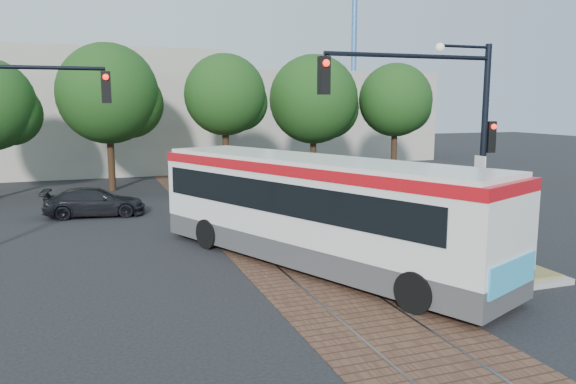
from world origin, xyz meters
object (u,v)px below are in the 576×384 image
(city_bus, at_px, (314,206))
(traffic_island, at_px, (472,250))
(signal_pole_main, at_px, (448,118))
(parked_car, at_px, (95,202))

(city_bus, height_order, traffic_island, city_bus)
(city_bus, distance_m, signal_pole_main, 4.45)
(city_bus, height_order, signal_pole_main, signal_pole_main)
(traffic_island, distance_m, parked_car, 14.90)
(signal_pole_main, bearing_deg, traffic_island, -5.36)
(signal_pole_main, xyz_separation_m, parked_car, (-9.34, 10.68, -3.58))
(traffic_island, relative_size, signal_pole_main, 0.87)
(parked_car, bearing_deg, signal_pole_main, -132.94)
(traffic_island, bearing_deg, parked_car, 133.71)
(city_bus, bearing_deg, parked_car, 97.18)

